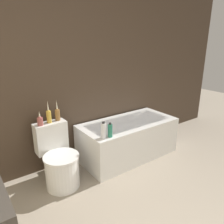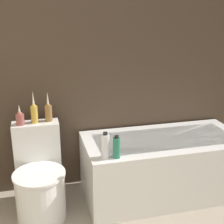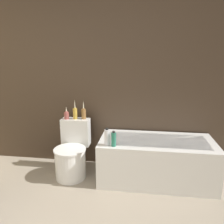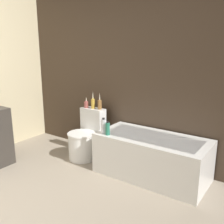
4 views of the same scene
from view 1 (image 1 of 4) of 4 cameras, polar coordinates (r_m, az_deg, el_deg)
name	(u,v)px [view 1 (image 1 of 4)]	position (r m, az deg, el deg)	size (l,w,h in m)	color
wall_back_tiled	(60,71)	(2.90, -13.48, 10.32)	(6.40, 0.06, 2.60)	#423326
bathtub	(128,138)	(3.30, 4.17, -6.92)	(1.43, 0.69, 0.54)	white
toilet	(59,161)	(2.75, -13.66, -12.36)	(0.42, 0.58, 0.73)	white
vase_gold	(40,120)	(2.67, -18.28, -2.12)	(0.07, 0.07, 0.17)	#994C47
vase_silver	(49,116)	(2.72, -16.19, -0.89)	(0.06, 0.06, 0.27)	gold
vase_bronze	(57,114)	(2.77, -14.06, -0.44)	(0.06, 0.06, 0.26)	olive
shampoo_bottle_tall	(104,130)	(2.64, -2.22, -4.84)	(0.06, 0.06, 0.21)	silver
shampoo_bottle_short	(110,130)	(2.67, -0.50, -4.84)	(0.06, 0.06, 0.18)	#267259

